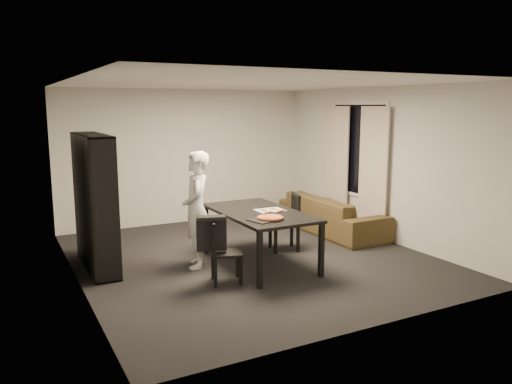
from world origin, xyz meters
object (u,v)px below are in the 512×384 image
baking_tray (265,220)px  bookshelf (95,202)px  chair_right (289,218)px  dining_table (259,216)px  pepperoni_pizza (270,218)px  chair_left (220,248)px  person (196,210)px  sofa (332,214)px

baking_tray → bookshelf: bearing=142.9°
chair_right → baking_tray: size_ratio=2.28×
dining_table → pepperoni_pizza: (-0.12, -0.53, 0.10)m
dining_table → bookshelf: bearing=156.4°
chair_left → person: person is taller
bookshelf → chair_left: (1.30, -1.38, -0.48)m
dining_table → sofa: size_ratio=0.82×
dining_table → pepperoni_pizza: pepperoni_pizza is taller
chair_left → person: size_ratio=0.50×
chair_right → bookshelf: bearing=-83.9°
bookshelf → dining_table: size_ratio=1.01×
sofa → chair_left: bearing=117.1°
baking_tray → chair_right: bearing=44.7°
person → chair_right: bearing=114.1°
dining_table → chair_left: bearing=-150.7°
dining_table → chair_right: bearing=28.7°
chair_left → sofa: size_ratio=0.36×
sofa → chair_right: bearing=114.5°
bookshelf → pepperoni_pizza: bookshelf is taller
bookshelf → sofa: bookshelf is taller
bookshelf → chair_left: 1.96m
chair_right → pepperoni_pizza: 1.33m
bookshelf → baking_tray: size_ratio=4.75×
dining_table → chair_left: size_ratio=2.27×
baking_tray → sofa: 2.75m
baking_tray → sofa: size_ratio=0.17×
bookshelf → chair_right: (2.89, -0.50, -0.43)m
dining_table → baking_tray: 0.57m
bookshelf → baking_tray: bearing=-37.1°
person → baking_tray: (0.65, -0.84, -0.04)m
dining_table → pepperoni_pizza: size_ratio=5.37×
chair_right → dining_table: bearing=-45.4°
chair_left → baking_tray: 0.70m
chair_left → sofa: (2.86, 1.46, -0.14)m
dining_table → chair_left: 0.97m
chair_right → sofa: size_ratio=0.40×
bookshelf → chair_right: bookshelf is taller
chair_right → person: size_ratio=0.55×
bookshelf → baking_tray: bookshelf is taller
chair_right → sofa: chair_right is taller
pepperoni_pizza → baking_tray: bearing=-176.1°
chair_left → chair_right: chair_right is taller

